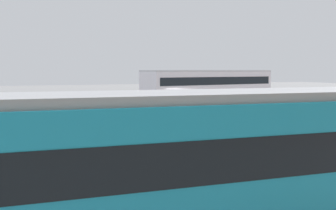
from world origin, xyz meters
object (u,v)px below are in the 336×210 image
at_px(tram_yellow, 144,164).
at_px(pedestrian_near_railing, 143,120).
at_px(double_decker_bus, 209,93).
at_px(info_sign, 112,111).
at_px(pedestrian_crossing, 243,123).

relative_size(tram_yellow, pedestrian_near_railing, 9.28).
xyz_separation_m(double_decker_bus, info_sign, (9.95, 7.40, -0.35)).
bearing_deg(pedestrian_crossing, tram_yellow, 46.87).
bearing_deg(info_sign, pedestrian_crossing, 152.23).
distance_m(pedestrian_crossing, info_sign, 6.97).
bearing_deg(double_decker_bus, info_sign, 36.63).
xyz_separation_m(tram_yellow, pedestrian_crossing, (-8.77, -9.36, -0.66)).
height_order(double_decker_bus, pedestrian_near_railing, double_decker_bus).
bearing_deg(double_decker_bus, tram_yellow, 57.86).
height_order(double_decker_bus, pedestrian_crossing, double_decker_bus).
bearing_deg(info_sign, double_decker_bus, -143.37).
distance_m(double_decker_bus, pedestrian_crossing, 11.33).
height_order(tram_yellow, pedestrian_crossing, tram_yellow).
distance_m(pedestrian_near_railing, info_sign, 2.08).
xyz_separation_m(pedestrian_near_railing, pedestrian_crossing, (-4.23, 3.71, 0.10)).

